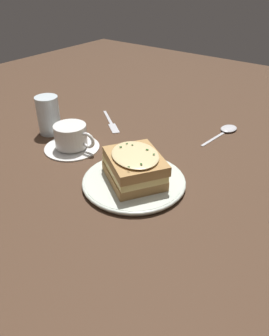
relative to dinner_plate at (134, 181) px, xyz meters
The scene contains 7 objects.
ground_plane 0.03m from the dinner_plate, 85.71° to the left, with size 2.40×2.40×0.00m, color #473021.
dinner_plate is the anchor object (origin of this frame).
sandwich 0.04m from the dinner_plate, 109.34° to the left, with size 0.17×0.18×0.07m.
teacup_with_saucer 0.24m from the dinner_plate, 97.44° to the right, with size 0.15×0.15×0.07m.
water_glass 0.37m from the dinner_plate, 99.56° to the right, with size 0.07×0.07×0.11m, color silver.
fork 0.33m from the dinner_plate, 130.12° to the right, with size 0.12×0.15×0.00m.
spoon 0.40m from the dinner_plate, behind, with size 0.18×0.05×0.01m.
Camera 1 is at (0.49, 0.35, 0.44)m, focal length 35.00 mm.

